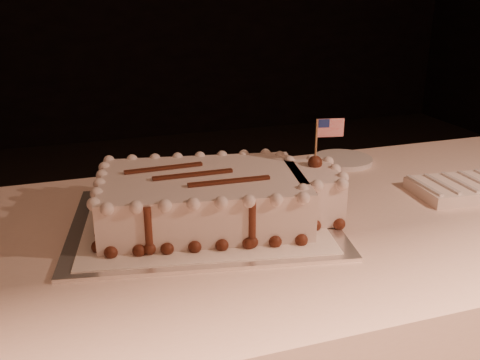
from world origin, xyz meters
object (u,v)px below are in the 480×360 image
object	(u,v)px
sheet_cake	(217,197)
side_plate	(343,160)
cake_board	(204,222)
napkin_stack	(459,188)

from	to	relation	value
sheet_cake	side_plate	distance (m)	0.53
cake_board	sheet_cake	bearing A→B (deg)	0.41
sheet_cake	side_plate	world-z (taller)	sheet_cake
sheet_cake	napkin_stack	xyz separation A→B (m)	(0.59, -0.03, -0.04)
sheet_cake	napkin_stack	distance (m)	0.59
sheet_cake	napkin_stack	size ratio (longest dim) A/B	2.44
napkin_stack	side_plate	xyz separation A→B (m)	(-0.14, 0.30, -0.01)
napkin_stack	sheet_cake	bearing A→B (deg)	177.52
side_plate	cake_board	bearing A→B (deg)	-150.15
sheet_cake	napkin_stack	world-z (taller)	sheet_cake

